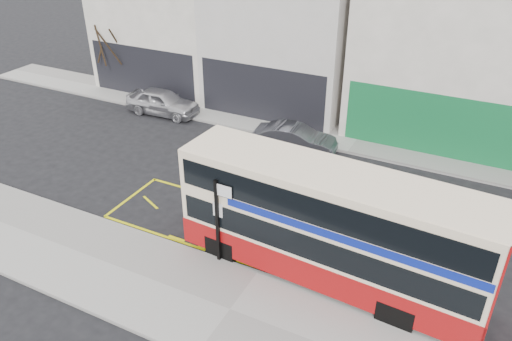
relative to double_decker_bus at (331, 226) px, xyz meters
The scene contains 14 objects.
ground 3.03m from the double_decker_bus, 164.04° to the right, with size 120.00×120.00×0.00m, color black.
pavement 4.11m from the double_decker_bus, 125.81° to the right, with size 40.00×4.00×0.15m, color #A09E98.
kerb 3.08m from the double_decker_bus, 155.05° to the right, with size 40.00×0.15×0.15m, color gray.
far_pavement 10.80m from the double_decker_bus, 101.37° to the left, with size 50.00×3.00×0.15m, color #A09E98.
road_markings 3.13m from the double_decker_bus, 154.39° to the left, with size 14.00×3.40×0.01m, color yellow, non-canonical shape.
terrace_far_left 21.39m from the double_decker_bus, 137.30° to the left, with size 8.00×8.01×10.80m.
terrace_left 16.58m from the double_decker_bus, 117.81° to the left, with size 8.00×8.01×11.80m.
terrace_green_shop 14.76m from the double_decker_bus, 84.41° to the left, with size 9.00×8.01×11.30m.
double_decker_bus is the anchor object (origin of this frame).
bus_stop_post 3.66m from the double_decker_bus, 164.28° to the right, with size 0.80×0.14×3.21m.
car_silver 15.93m from the double_decker_bus, 145.85° to the left, with size 1.74×4.32×1.47m, color silver.
car_grey 9.31m from the double_decker_bus, 119.68° to the left, with size 1.43×4.10×1.35m, color #474850.
street_tree_left 20.87m from the double_decker_bus, 149.58° to the left, with size 2.49×2.49×5.37m.
street_tree_right 11.86m from the double_decker_bus, 80.15° to the left, with size 2.53×2.53×5.46m.
Camera 1 is at (5.76, -11.94, 11.44)m, focal length 35.00 mm.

